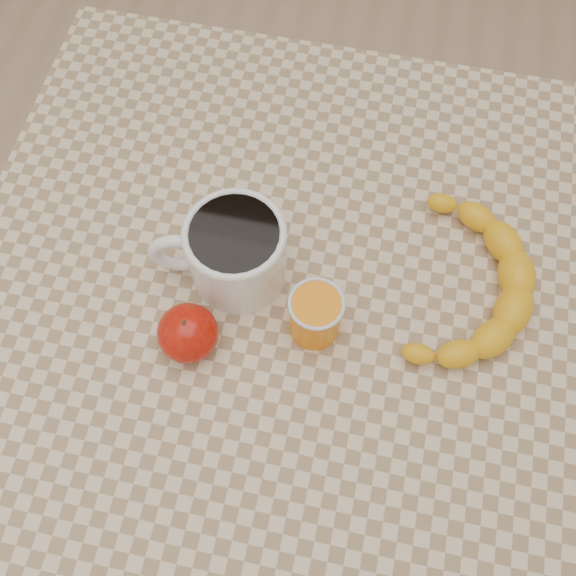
% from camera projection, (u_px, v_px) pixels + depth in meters
% --- Properties ---
extents(ground, '(3.00, 3.00, 0.00)m').
position_uv_depth(ground, '(288.00, 430.00, 1.44)').
color(ground, tan).
rests_on(ground, ground).
extents(table, '(0.80, 0.80, 0.75)m').
position_uv_depth(table, '(288.00, 322.00, 0.84)').
color(table, beige).
rests_on(table, ground).
extents(coffee_mug, '(0.17, 0.14, 0.10)m').
position_uv_depth(coffee_mug, '(234.00, 251.00, 0.72)').
color(coffee_mug, white).
rests_on(coffee_mug, table).
extents(orange_juice_glass, '(0.06, 0.06, 0.07)m').
position_uv_depth(orange_juice_glass, '(315.00, 315.00, 0.71)').
color(orange_juice_glass, orange).
rests_on(orange_juice_glass, table).
extents(apple, '(0.09, 0.09, 0.06)m').
position_uv_depth(apple, '(188.00, 333.00, 0.71)').
color(apple, '#940904').
rests_on(apple, table).
extents(banana, '(0.29, 0.34, 0.04)m').
position_uv_depth(banana, '(466.00, 285.00, 0.74)').
color(banana, yellow).
rests_on(banana, table).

